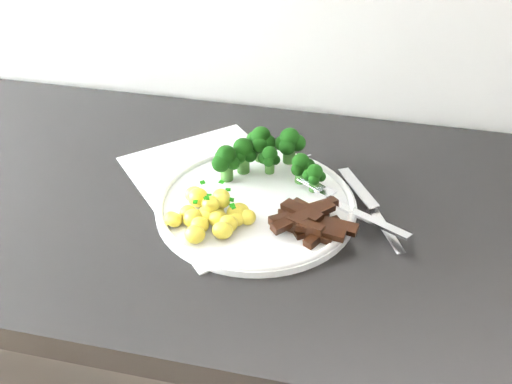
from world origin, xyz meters
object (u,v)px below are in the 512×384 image
(plate, at_px, (256,204))
(potatoes, at_px, (211,213))
(broccoli, at_px, (268,153))
(beef_strips, at_px, (310,221))
(knife, at_px, (377,219))
(fork, at_px, (354,210))
(recipe_paper, at_px, (221,187))

(plate, bearing_deg, potatoes, -134.21)
(plate, height_order, broccoli, broccoli)
(broccoli, bearing_deg, plate, -90.69)
(beef_strips, bearing_deg, knife, 24.36)
(broccoli, xyz_separation_m, fork, (0.14, -0.07, -0.03))
(fork, bearing_deg, potatoes, -163.16)
(recipe_paper, xyz_separation_m, fork, (0.20, -0.03, 0.02))
(knife, bearing_deg, recipe_paper, 171.67)
(plate, relative_size, fork, 1.70)
(knife, bearing_deg, broccoli, 157.15)
(beef_strips, bearing_deg, broccoli, 126.13)
(fork, relative_size, knife, 0.93)
(broccoli, relative_size, fork, 1.00)
(recipe_paper, xyz_separation_m, beef_strips, (0.15, -0.08, 0.02))
(beef_strips, xyz_separation_m, knife, (0.09, 0.04, -0.01))
(recipe_paper, relative_size, beef_strips, 3.10)
(recipe_paper, height_order, beef_strips, beef_strips)
(plate, xyz_separation_m, beef_strips, (0.08, -0.04, 0.01))
(knife, bearing_deg, potatoes, -165.65)
(recipe_paper, distance_m, fork, 0.21)
(fork, bearing_deg, broccoli, 152.54)
(recipe_paper, relative_size, potatoes, 3.10)
(beef_strips, distance_m, knife, 0.10)
(broccoli, bearing_deg, beef_strips, -53.87)
(recipe_paper, distance_m, plate, 0.07)
(beef_strips, bearing_deg, plate, 156.54)
(potatoes, relative_size, fork, 0.72)
(recipe_paper, relative_size, knife, 2.09)
(plate, distance_m, fork, 0.14)
(fork, bearing_deg, knife, -0.72)
(plate, bearing_deg, recipe_paper, 148.36)
(plate, bearing_deg, fork, 1.95)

